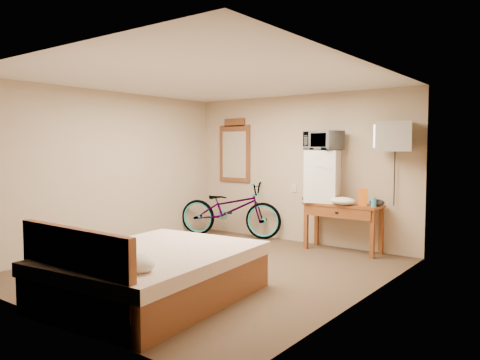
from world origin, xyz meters
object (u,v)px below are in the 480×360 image
at_px(wall_mirror, 235,151).
at_px(bicycle, 230,209).
at_px(desk, 342,212).
at_px(bed, 150,273).
at_px(mini_fridge, 323,176).
at_px(microwave, 323,141).
at_px(crt_television, 393,137).
at_px(blue_cup, 374,202).

bearing_deg(wall_mirror, bicycle, -65.15).
distance_m(desk, bed, 3.44).
distance_m(mini_fridge, microwave, 0.56).
xyz_separation_m(microwave, crt_television, (1.13, -0.03, 0.05)).
distance_m(wall_mirror, bed, 4.20).
bearing_deg(crt_television, bed, -112.28).
distance_m(desk, crt_television, 1.39).
bearing_deg(wall_mirror, blue_cup, -6.46).
distance_m(mini_fridge, bed, 3.54).
bearing_deg(desk, crt_television, 1.27).
height_order(desk, wall_mirror, wall_mirror).
bearing_deg(mini_fridge, desk, -7.70).
bearing_deg(wall_mirror, mini_fridge, -6.46).
bearing_deg(bed, microwave, 85.60).
height_order(desk, crt_television, crt_television).
xyz_separation_m(blue_cup, bed, (-1.14, -3.32, -0.53)).
bearing_deg(crt_television, bicycle, -178.15).
relative_size(desk, crt_television, 1.86).
bearing_deg(bicycle, crt_television, -105.49).
bearing_deg(bed, crt_television, 67.72).
distance_m(microwave, bicycle, 2.16).
height_order(crt_television, bed, crt_television).
bearing_deg(bed, bicycle, 114.76).
distance_m(mini_fridge, bicycle, 1.90).
bearing_deg(bicycle, mini_fridge, -103.31).
xyz_separation_m(desk, bed, (-0.62, -3.37, -0.32)).
height_order(mini_fridge, bed, mini_fridge).
distance_m(blue_cup, crt_television, 0.99).
xyz_separation_m(blue_cup, wall_mirror, (-2.82, 0.32, 0.73)).
height_order(microwave, crt_television, crt_television).
height_order(desk, mini_fridge, mini_fridge).
distance_m(desk, mini_fridge, 0.66).
xyz_separation_m(crt_television, bicycle, (-2.91, -0.09, -1.27)).
xyz_separation_m(microwave, wall_mirror, (-1.94, 0.22, -0.18)).
relative_size(mini_fridge, crt_television, 1.27).
bearing_deg(blue_cup, bed, -108.98).
xyz_separation_m(crt_television, wall_mirror, (-3.07, 0.25, -0.23)).
relative_size(crt_television, bicycle, 0.34).
relative_size(desk, bicycle, 0.63).
distance_m(microwave, blue_cup, 1.27).
bearing_deg(wall_mirror, microwave, -6.45).
distance_m(crt_television, bicycle, 3.17).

